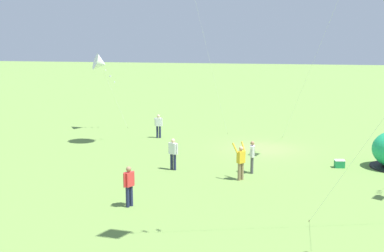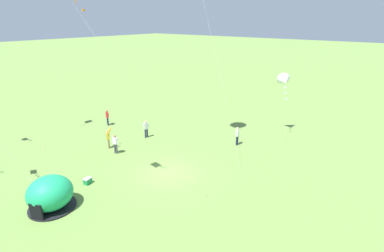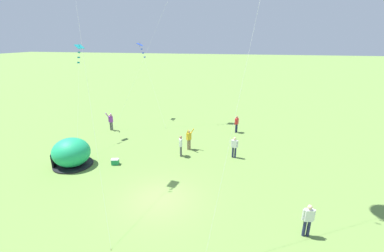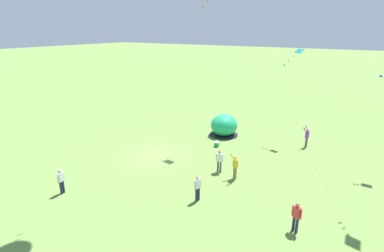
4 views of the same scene
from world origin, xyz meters
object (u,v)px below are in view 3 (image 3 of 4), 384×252
at_px(kite_blue, 141,49).
at_px(kite_teal, 79,52).
at_px(popup_tent, 71,153).
at_px(person_strolling, 181,145).
at_px(person_center_field, 308,219).
at_px(person_with_toddler, 234,146).
at_px(person_arms_raised, 111,121).
at_px(person_flying_kite, 189,138).
at_px(cooler_box, 115,162).
at_px(person_watching_sky, 237,123).

xyz_separation_m(kite_blue, kite_teal, (-2.65, -7.31, -0.04)).
bearing_deg(popup_tent, person_strolling, 23.75).
bearing_deg(person_center_field, kite_teal, 151.63).
relative_size(kite_blue, kite_teal, 1.01).
relative_size(popup_tent, person_center_field, 1.63).
distance_m(person_strolling, person_with_toddler, 4.22).
xyz_separation_m(person_arms_raised, kite_teal, (-1.08, -2.07, 6.84)).
distance_m(person_strolling, kite_blue, 13.75).
relative_size(person_strolling, person_with_toddler, 1.00).
bearing_deg(person_flying_kite, person_center_field, -48.18).
distance_m(person_arms_raised, person_flying_kite, 9.37).
bearing_deg(person_flying_kite, kite_blue, 131.69).
height_order(popup_tent, person_strolling, popup_tent).
xyz_separation_m(person_with_toddler, kite_blue, (-11.16, 9.00, 6.91)).
bearing_deg(popup_tent, kite_blue, 87.95).
height_order(person_center_field, kite_teal, kite_teal).
bearing_deg(person_center_field, person_flying_kite, 131.82).
xyz_separation_m(cooler_box, person_flying_kite, (4.77, 3.89, 0.78)).
distance_m(person_watching_sky, kite_blue, 13.37).
height_order(popup_tent, person_center_field, popup_tent).
distance_m(popup_tent, person_strolling, 8.14).
height_order(cooler_box, person_strolling, person_strolling).
height_order(person_flying_kite, person_with_toddler, person_flying_kite).
relative_size(popup_tent, person_arms_raised, 1.49).
height_order(cooler_box, person_watching_sky, person_watching_sky).
bearing_deg(person_center_field, popup_tent, 165.66).
bearing_deg(person_center_field, person_with_toddler, 116.38).
relative_size(person_arms_raised, kite_blue, 0.22).
relative_size(person_center_field, kite_blue, 0.20).
bearing_deg(person_strolling, cooler_box, -150.66).
distance_m(person_with_toddler, kite_blue, 15.91).
bearing_deg(person_flying_kite, person_with_toddler, -11.51).
height_order(popup_tent, kite_teal, kite_teal).
height_order(popup_tent, cooler_box, popup_tent).
bearing_deg(kite_teal, person_watching_sky, 17.05).
xyz_separation_m(popup_tent, person_with_toddler, (11.62, 3.90, -0.03)).
distance_m(person_watching_sky, person_with_toddler, 5.88).
bearing_deg(person_arms_raised, popup_tent, -81.83).
relative_size(person_flying_kite, person_strolling, 1.10).
xyz_separation_m(cooler_box, person_strolling, (4.43, 2.49, 0.74)).
distance_m(popup_tent, person_flying_kite, 9.08).
height_order(cooler_box, person_center_field, person_center_field).
relative_size(person_center_field, kite_teal, 0.20).
bearing_deg(person_watching_sky, person_arms_raised, -170.43).
bearing_deg(popup_tent, kite_teal, 111.33).
bearing_deg(person_flying_kite, person_arms_raised, 161.45).
relative_size(person_center_field, person_watching_sky, 1.00).
bearing_deg(person_center_field, person_arms_raised, 145.02).
relative_size(popup_tent, person_flying_kite, 1.49).
relative_size(cooler_box, person_watching_sky, 0.35).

